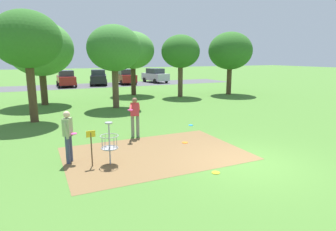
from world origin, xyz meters
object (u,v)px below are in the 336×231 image
parked_car_leftmost (66,79)px  parked_car_center_right (126,77)px  player_throwing (135,114)px  tree_mid_right (133,50)px  frisbee_near_basket (191,125)px  tree_near_left (27,40)px  parked_car_rightmost (155,75)px  disc_golf_basket (107,142)px  player_foreground_watching (68,134)px  frisbee_by_tee (185,143)px  tree_mid_left (40,49)px  tree_mid_center (181,52)px  tree_near_right (114,49)px  frisbee_mid_grass (216,173)px  tree_far_left (230,51)px  parked_car_center_left (99,77)px

parked_car_leftmost → parked_car_center_right: same height
player_throwing → tree_mid_right: size_ratio=0.31×
frisbee_near_basket → tree_near_left: size_ratio=0.04×
parked_car_rightmost → disc_golf_basket: bearing=-115.4°
player_foreground_watching → frisbee_by_tee: (4.45, 0.29, -0.96)m
disc_golf_basket → tree_mid_left: (-1.35, 13.48, 3.18)m
player_throwing → tree_mid_center: bearing=54.0°
tree_mid_right → parked_car_leftmost: 11.65m
tree_mid_center → parked_car_rightmost: size_ratio=1.16×
player_foreground_watching → tree_near_right: 10.71m
frisbee_by_tee → parked_car_leftmost: size_ratio=0.06×
frisbee_near_basket → tree_mid_right: (1.10, 12.40, 3.90)m
parked_car_leftmost → parked_car_center_right: bearing=1.5°
tree_mid_left → frisbee_by_tee: bearing=-69.3°
tree_mid_right → parked_car_leftmost: size_ratio=1.31×
tree_mid_left → tree_mid_center: bearing=-1.8°
tree_near_right → tree_mid_right: (3.15, 5.76, 0.01)m
frisbee_mid_grass → tree_near_left: 11.73m
player_foreground_watching → tree_mid_right: bearing=64.6°
disc_golf_basket → tree_far_left: (14.15, 12.68, 3.11)m
tree_mid_right → parked_car_center_left: (-0.94, 10.56, -2.99)m
tree_mid_right → disc_golf_basket: bearing=-111.0°
tree_mid_left → parked_car_center_left: 14.88m
tree_mid_center → parked_car_leftmost: bearing=121.4°
tree_near_left → tree_mid_left: 5.75m
frisbee_near_basket → tree_mid_center: bearing=65.5°
frisbee_mid_grass → parked_car_center_left: size_ratio=0.05×
tree_mid_center → parked_car_leftmost: 15.55m
parked_car_center_left → disc_golf_basket: bearing=-101.1°
tree_mid_left → parked_car_rightmost: tree_mid_left is taller
player_throwing → tree_mid_left: 11.59m
frisbee_near_basket → parked_car_center_left: 22.98m
frisbee_mid_grass → parked_car_center_left: (2.45, 28.55, 0.91)m
tree_near_left → tree_mid_right: size_ratio=1.03×
player_foreground_watching → tree_near_left: tree_near_left is taller
tree_mid_left → parked_car_leftmost: 13.34m
tree_near_right → frisbee_near_basket: bearing=-72.8°
tree_far_left → tree_near_right: bearing=-167.4°
frisbee_mid_grass → parked_car_rightmost: size_ratio=0.05×
tree_mid_left → parked_car_center_left: (6.55, 13.02, -3.01)m
parked_car_rightmost → frisbee_by_tee: bearing=-110.0°
tree_mid_right → frisbee_mid_grass: bearing=-100.7°
frisbee_near_basket → tree_near_right: tree_near_right is taller
parked_car_rightmost → parked_car_leftmost: bearing=-176.5°
tree_mid_left → parked_car_center_left: bearing=63.3°
frisbee_mid_grass → tree_near_right: size_ratio=0.04×
frisbee_by_tee → tree_mid_right: (2.78, 14.91, 3.90)m
disc_golf_basket → tree_near_right: size_ratio=0.26×
tree_mid_left → parked_car_center_right: tree_mid_left is taller
tree_mid_right → frisbee_by_tee: bearing=-100.6°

